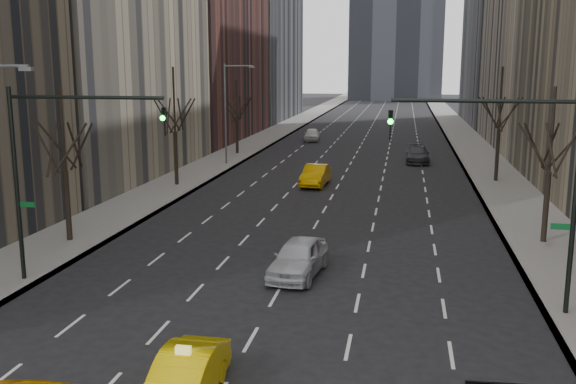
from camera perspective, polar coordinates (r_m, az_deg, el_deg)
The scene contains 15 objects.
sidewalk_left at distance 83.70m, azimuth -1.56°, elevation 5.06°, with size 4.50×320.00×0.15m, color slate.
sidewalk_right at distance 82.29m, azimuth 15.44°, elevation 4.56°, with size 4.50×320.00×0.15m, color slate.
tree_lw_b at distance 34.31m, azimuth -19.19°, elevation 1.75°, with size 3.36×3.50×7.82m.
tree_lw_c at distance 48.71m, azimuth -10.00°, elevation 5.19°, with size 3.36×3.50×8.74m.
tree_lw_d at distance 65.87m, azimuth -4.58°, elevation 6.42°, with size 3.36×3.50×7.36m.
tree_rw_b at distance 34.63m, azimuth 22.16°, elevation 1.62°, with size 3.36×3.50×7.82m.
tree_rw_c at distance 52.20m, azimuth 18.23°, elevation 5.19°, with size 3.36×3.50×8.74m.
traffic_mast_left at distance 27.48m, azimuth -20.24°, elevation 3.21°, with size 6.69×0.39×8.00m.
traffic_mast_right at distance 24.11m, azimuth 20.49°, elevation 2.16°, with size 6.69×0.39×8.00m.
streetlight_far at distance 58.68m, azimuth -5.25°, elevation 7.85°, with size 2.83×0.22×9.00m.
taxi_sedan at distance 18.20m, azimuth -9.21°, elevation -16.00°, with size 1.47×4.22×1.39m, color #D7B604.
silver_sedan_ahead at distance 27.91m, azimuth 0.94°, elevation -5.84°, with size 1.89×4.70×1.60m, color #B0B3B9.
far_taxi at distance 48.76m, azimuth 2.47°, elevation 1.49°, with size 1.66×4.75×1.56m, color #E4A104.
far_suv_grey at distance 61.61m, azimuth 11.46°, elevation 3.29°, with size 2.14×5.26×1.53m, color #313136.
far_car_white at distance 78.05m, azimuth 2.13°, elevation 5.12°, with size 1.80×4.47×1.52m, color silver.
Camera 1 is at (4.78, -11.46, 8.96)m, focal length 40.00 mm.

